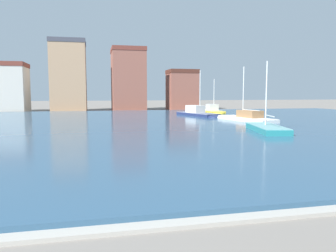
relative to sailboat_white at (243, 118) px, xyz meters
name	(u,v)px	position (x,y,z in m)	size (l,w,h in m)	color
harbor_water	(103,125)	(-16.14, -0.99, -0.36)	(89.67, 52.14, 0.28)	#2D5170
quay_edge_coping	(128,229)	(-16.14, -27.31, -0.44)	(89.67, 0.50, 0.12)	#ADA89E
sailboat_white	(243,118)	(0.00, 0.00, 0.00)	(4.02, 9.93, 6.50)	white
sailboat_teal	(265,129)	(-2.82, -10.08, -0.09)	(3.42, 7.40, 6.11)	teal
sailboat_yellow	(214,111)	(1.78, 14.50, 0.03)	(2.33, 6.09, 5.69)	gold
sailboat_navy	(199,114)	(-2.61, 8.37, 0.05)	(4.71, 9.01, 6.59)	navy
townhouse_corner_house	(2,87)	(-33.14, 28.71, 3.95)	(8.69, 6.81, 8.87)	beige
townhouse_end_terrace	(69,76)	(-21.63, 29.78, 6.20)	(6.52, 6.70, 13.35)	tan
townhouse_tall_gabled	(128,80)	(-10.33, 30.43, 5.63)	(6.49, 7.84, 12.23)	#8E5142
townhouse_wide_warehouse	(182,90)	(0.90, 30.97, 3.64)	(5.95, 5.59, 8.25)	#8E5142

